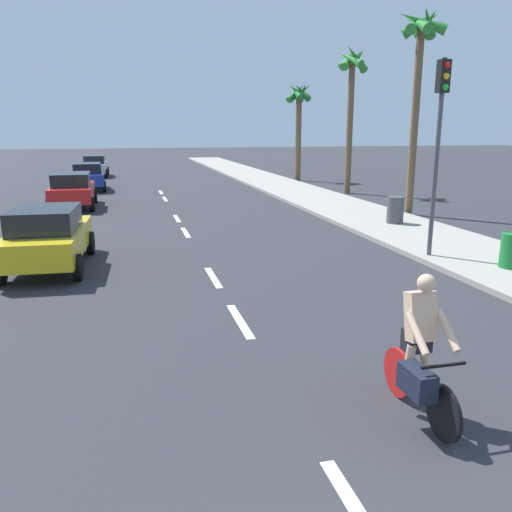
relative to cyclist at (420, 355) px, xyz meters
name	(u,v)px	position (x,y,z in m)	size (l,w,h in m)	color
ground_plane	(175,216)	(-1.39, 16.21, -0.83)	(160.00, 160.00, 0.00)	#2D2D33
sidewalk_strip	(326,202)	(5.99, 18.21, -0.76)	(3.60, 80.00, 0.14)	#9E998E
lane_stripe_2	(240,321)	(-1.39, 3.77, -0.83)	(0.16, 1.80, 0.01)	white
lane_stripe_3	(213,277)	(-1.39, 6.77, -0.83)	(0.16, 1.80, 0.01)	white
lane_stripe_4	(186,232)	(-1.39, 12.53, -0.83)	(0.16, 1.80, 0.01)	white
lane_stripe_5	(177,218)	(-1.39, 15.50, -0.83)	(0.16, 1.80, 0.01)	white
lane_stripe_6	(165,199)	(-1.39, 21.62, -0.83)	(0.16, 1.80, 0.01)	white
lane_stripe_7	(161,192)	(-1.39, 24.61, -0.83)	(0.16, 1.80, 0.01)	white
cyclist	(420,355)	(0.00, 0.00, 0.00)	(0.62, 1.71, 1.82)	black
parked_car_yellow	(48,236)	(-5.28, 8.66, 0.01)	(2.05, 4.11, 1.57)	gold
parked_car_red	(72,189)	(-5.63, 19.59, 0.01)	(1.98, 4.22, 1.57)	red
parked_car_blue	(88,176)	(-5.39, 26.68, 0.01)	(2.09, 4.18, 1.57)	#1E389E
parked_car_silver	(95,165)	(-5.39, 35.72, 0.00)	(1.86, 3.87, 1.57)	#B7BABF
palm_tree_mid	(420,52)	(8.04, 14.12, 5.54)	(1.88, 1.72, 8.06)	brown
palm_tree_far	(352,81)	(8.60, 21.64, 5.11)	(1.86, 2.01, 7.80)	brown
palm_tree_distant	(299,106)	(8.25, 29.20, 4.11)	(1.91, 1.82, 6.63)	brown
traffic_signal	(440,123)	(4.59, 7.05, 2.78)	(0.28, 0.33, 5.20)	#4C4C51
trash_bin_far	(395,210)	(6.13, 11.78, -0.21)	(0.60, 0.60, 0.96)	#47474C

